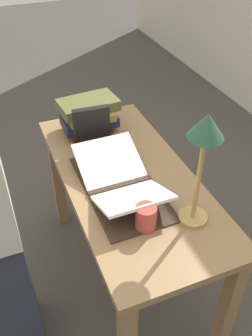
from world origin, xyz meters
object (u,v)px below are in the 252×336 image
object	(u,v)px
reading_lamp	(204,143)
book_standing_upright	(92,128)
coffee_mug	(146,217)
open_book	(120,182)
book_stack_tall	(89,115)

from	to	relation	value
reading_lamp	book_standing_upright	bearing A→B (deg)	-161.16
book_standing_upright	coffee_mug	distance (m)	0.60
open_book	coffee_mug	xyz separation A→B (m)	(0.25, 0.01, 0.02)
open_book	coffee_mug	size ratio (longest dim) A/B	5.18
reading_lamp	coffee_mug	size ratio (longest dim) A/B	4.34
reading_lamp	coffee_mug	world-z (taller)	reading_lamp
coffee_mug	open_book	bearing A→B (deg)	-178.03
reading_lamp	book_stack_tall	bearing A→B (deg)	-167.28
book_standing_upright	reading_lamp	bearing A→B (deg)	22.72
book_stack_tall	reading_lamp	world-z (taller)	reading_lamp
open_book	reading_lamp	size ratio (longest dim) A/B	1.20
open_book	coffee_mug	bearing A→B (deg)	1.44
book_standing_upright	reading_lamp	world-z (taller)	reading_lamp
book_standing_upright	coffee_mug	world-z (taller)	book_standing_upright
coffee_mug	book_standing_upright	bearing A→B (deg)	-177.90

